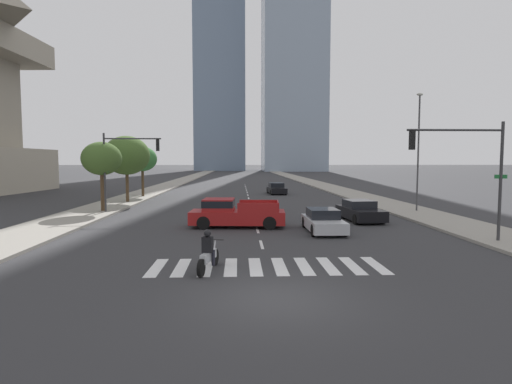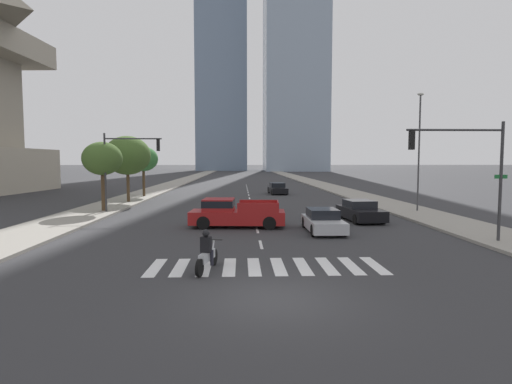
{
  "view_description": "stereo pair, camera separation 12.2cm",
  "coord_description": "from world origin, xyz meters",
  "px_view_note": "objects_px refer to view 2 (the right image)",
  "views": [
    {
      "loc": [
        -1.06,
        -11.34,
        3.87
      ],
      "look_at": [
        0.0,
        13.58,
        2.0
      ],
      "focal_mm": 29.01,
      "sensor_mm": 36.0,
      "label": 1
    },
    {
      "loc": [
        -0.94,
        -11.34,
        3.87
      ],
      "look_at": [
        0.0,
        13.58,
        2.0
      ],
      "focal_mm": 29.01,
      "sensor_mm": 36.0,
      "label": 2
    }
  ],
  "objects_px": {
    "sedan_black_1": "(277,189)",
    "street_lamp_east": "(419,144)",
    "sedan_black_0": "(360,211)",
    "street_tree_nearest": "(102,159)",
    "traffic_signal_far": "(126,158)",
    "street_tree_third": "(143,159)",
    "motorcycle_lead": "(207,254)",
    "street_tree_second": "(127,155)",
    "traffic_signal_near": "(465,159)",
    "pickup_truck": "(233,213)",
    "sedan_silver_2": "(323,221)"
  },
  "relations": [
    {
      "from": "sedan_black_1",
      "to": "street_lamp_east",
      "type": "distance_m",
      "value": 20.64
    },
    {
      "from": "sedan_black_0",
      "to": "street_tree_nearest",
      "type": "distance_m",
      "value": 19.05
    },
    {
      "from": "traffic_signal_far",
      "to": "street_tree_third",
      "type": "bearing_deg",
      "value": 98.07
    },
    {
      "from": "motorcycle_lead",
      "to": "street_tree_second",
      "type": "relative_size",
      "value": 0.36
    },
    {
      "from": "street_tree_second",
      "to": "street_tree_third",
      "type": "relative_size",
      "value": 1.14
    },
    {
      "from": "street_lamp_east",
      "to": "street_tree_second",
      "type": "bearing_deg",
      "value": 161.6
    },
    {
      "from": "sedan_black_0",
      "to": "traffic_signal_near",
      "type": "relative_size",
      "value": 0.83
    },
    {
      "from": "sedan_black_1",
      "to": "street_tree_second",
      "type": "distance_m",
      "value": 18.26
    },
    {
      "from": "street_tree_second",
      "to": "street_tree_third",
      "type": "xyz_separation_m",
      "value": [
        0.0,
        6.16,
        -0.3
      ]
    },
    {
      "from": "sedan_black_0",
      "to": "street_tree_third",
      "type": "bearing_deg",
      "value": -139.46
    },
    {
      "from": "pickup_truck",
      "to": "traffic_signal_far",
      "type": "bearing_deg",
      "value": -36.13
    },
    {
      "from": "motorcycle_lead",
      "to": "traffic_signal_far",
      "type": "relative_size",
      "value": 0.38
    },
    {
      "from": "sedan_black_1",
      "to": "street_tree_third",
      "type": "height_order",
      "value": "street_tree_third"
    },
    {
      "from": "traffic_signal_near",
      "to": "sedan_black_0",
      "type": "bearing_deg",
      "value": -71.55
    },
    {
      "from": "pickup_truck",
      "to": "sedan_black_0",
      "type": "bearing_deg",
      "value": -160.57
    },
    {
      "from": "sedan_black_0",
      "to": "street_tree_second",
      "type": "relative_size",
      "value": 0.76
    },
    {
      "from": "street_lamp_east",
      "to": "sedan_silver_2",
      "type": "bearing_deg",
      "value": -137.37
    },
    {
      "from": "sedan_black_0",
      "to": "street_lamp_east",
      "type": "bearing_deg",
      "value": 121.16
    },
    {
      "from": "sedan_black_1",
      "to": "street_tree_third",
      "type": "xyz_separation_m",
      "value": [
        -14.66,
        -4.04,
        3.48
      ]
    },
    {
      "from": "sedan_black_1",
      "to": "traffic_signal_far",
      "type": "xyz_separation_m",
      "value": [
        -12.72,
        -17.74,
        3.49
      ]
    },
    {
      "from": "street_tree_second",
      "to": "street_tree_nearest",
      "type": "bearing_deg",
      "value": -90.0
    },
    {
      "from": "traffic_signal_near",
      "to": "street_tree_third",
      "type": "distance_m",
      "value": 32.96
    },
    {
      "from": "sedan_black_0",
      "to": "traffic_signal_far",
      "type": "relative_size",
      "value": 0.8
    },
    {
      "from": "sedan_black_1",
      "to": "street_tree_nearest",
      "type": "bearing_deg",
      "value": -44.27
    },
    {
      "from": "street_tree_second",
      "to": "street_tree_third",
      "type": "bearing_deg",
      "value": 90.0
    },
    {
      "from": "pickup_truck",
      "to": "sedan_black_1",
      "type": "height_order",
      "value": "pickup_truck"
    },
    {
      "from": "motorcycle_lead",
      "to": "traffic_signal_far",
      "type": "height_order",
      "value": "traffic_signal_far"
    },
    {
      "from": "street_tree_second",
      "to": "sedan_black_1",
      "type": "bearing_deg",
      "value": 34.82
    },
    {
      "from": "sedan_black_0",
      "to": "pickup_truck",
      "type": "bearing_deg",
      "value": -78.91
    },
    {
      "from": "motorcycle_lead",
      "to": "street_tree_nearest",
      "type": "xyz_separation_m",
      "value": [
        -9.11,
        16.88,
        3.45
      ]
    },
    {
      "from": "sedan_black_0",
      "to": "sedan_silver_2",
      "type": "bearing_deg",
      "value": -43.19
    },
    {
      "from": "sedan_black_0",
      "to": "street_lamp_east",
      "type": "relative_size",
      "value": 0.52
    },
    {
      "from": "traffic_signal_near",
      "to": "traffic_signal_far",
      "type": "xyz_separation_m",
      "value": [
        -18.72,
        11.97,
        0.11
      ]
    },
    {
      "from": "motorcycle_lead",
      "to": "sedan_black_1",
      "type": "height_order",
      "value": "motorcycle_lead"
    },
    {
      "from": "street_tree_nearest",
      "to": "street_tree_second",
      "type": "bearing_deg",
      "value": 90.0
    },
    {
      "from": "sedan_silver_2",
      "to": "street_lamp_east",
      "type": "bearing_deg",
      "value": 132.41
    },
    {
      "from": "motorcycle_lead",
      "to": "street_tree_second",
      "type": "bearing_deg",
      "value": 34.39
    },
    {
      "from": "pickup_truck",
      "to": "street_tree_nearest",
      "type": "bearing_deg",
      "value": -32.51
    },
    {
      "from": "traffic_signal_far",
      "to": "street_tree_second",
      "type": "height_order",
      "value": "street_tree_second"
    },
    {
      "from": "motorcycle_lead",
      "to": "sedan_silver_2",
      "type": "xyz_separation_m",
      "value": [
        5.72,
        7.9,
        -0.01
      ]
    },
    {
      "from": "motorcycle_lead",
      "to": "sedan_black_0",
      "type": "relative_size",
      "value": 0.48
    },
    {
      "from": "sedan_black_1",
      "to": "traffic_signal_near",
      "type": "xyz_separation_m",
      "value": [
        6.0,
        -29.71,
        3.38
      ]
    },
    {
      "from": "sedan_black_0",
      "to": "street_tree_second",
      "type": "distance_m",
      "value": 21.93
    },
    {
      "from": "motorcycle_lead",
      "to": "pickup_truck",
      "type": "relative_size",
      "value": 0.39
    },
    {
      "from": "sedan_black_0",
      "to": "street_lamp_east",
      "type": "height_order",
      "value": "street_lamp_east"
    },
    {
      "from": "traffic_signal_far",
      "to": "street_tree_nearest",
      "type": "bearing_deg",
      "value": 162.38
    },
    {
      "from": "sedan_silver_2",
      "to": "traffic_signal_near",
      "type": "distance_m",
      "value": 7.65
    },
    {
      "from": "traffic_signal_near",
      "to": "sedan_silver_2",
      "type": "bearing_deg",
      "value": -31.75
    },
    {
      "from": "sedan_black_1",
      "to": "traffic_signal_far",
      "type": "bearing_deg",
      "value": -39.33
    },
    {
      "from": "traffic_signal_far",
      "to": "motorcycle_lead",
      "type": "bearing_deg",
      "value": -66.21
    }
  ]
}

